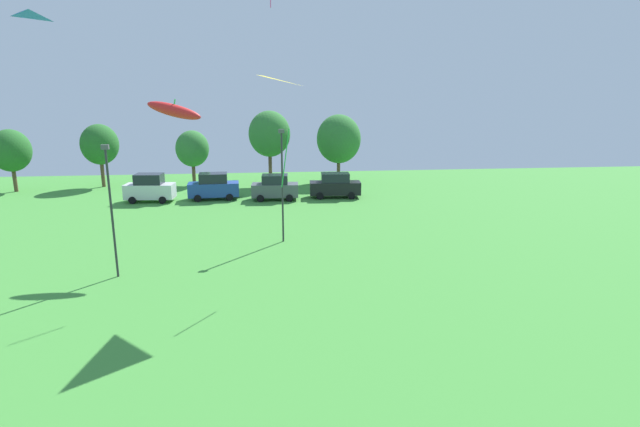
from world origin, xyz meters
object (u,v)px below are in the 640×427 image
(light_post_1, at_px, (111,205))
(treeline_tree_3, at_px, (269,134))
(parked_car_leftmost, at_px, (150,188))
(parked_car_third_from_left, at_px, (275,187))
(parked_car_rightmost_in_row, at_px, (335,185))
(light_post_0, at_px, (282,180))
(parked_car_second_from_left, at_px, (214,187))
(treeline_tree_1, at_px, (100,145))
(treeline_tree_2, at_px, (192,149))
(kite_flying_4, at_px, (304,111))
(treeline_tree_4, at_px, (339,139))
(kite_flying_0, at_px, (174,111))
(treeline_tree_0, at_px, (11,151))
(kite_flying_5, at_px, (56,39))

(light_post_1, distance_m, treeline_tree_3, 26.75)
(parked_car_leftmost, distance_m, parked_car_third_from_left, 10.99)
(parked_car_rightmost_in_row, bearing_deg, parked_car_third_from_left, -171.78)
(parked_car_third_from_left, distance_m, light_post_0, 13.25)
(light_post_0, distance_m, light_post_1, 10.43)
(parked_car_second_from_left, height_order, treeline_tree_1, treeline_tree_1)
(light_post_1, relative_size, treeline_tree_2, 1.23)
(kite_flying_4, distance_m, treeline_tree_4, 29.12)
(parked_car_rightmost_in_row, bearing_deg, parked_car_leftmost, -175.95)
(parked_car_second_from_left, distance_m, treeline_tree_2, 8.41)
(kite_flying_0, distance_m, parked_car_third_from_left, 17.36)
(kite_flying_0, bearing_deg, parked_car_third_from_left, 68.34)
(treeline_tree_3, bearing_deg, parked_car_third_from_left, -87.25)
(kite_flying_0, height_order, treeline_tree_4, kite_flying_0)
(parked_car_second_from_left, relative_size, treeline_tree_1, 0.72)
(parked_car_rightmost_in_row, height_order, treeline_tree_1, treeline_tree_1)
(treeline_tree_2, bearing_deg, parked_car_third_from_left, -45.04)
(treeline_tree_2, xyz_separation_m, treeline_tree_3, (7.92, -1.21, 1.53))
(parked_car_second_from_left, height_order, light_post_1, light_post_1)
(treeline_tree_3, distance_m, treeline_tree_4, 7.41)
(parked_car_third_from_left, xyz_separation_m, treeline_tree_0, (-25.05, 6.47, 2.85))
(parked_car_third_from_left, relative_size, light_post_1, 0.61)
(light_post_1, xyz_separation_m, treeline_tree_4, (15.56, 26.63, 0.73))
(treeline_tree_2, distance_m, treeline_tree_4, 15.22)
(treeline_tree_3, bearing_deg, light_post_0, -88.22)
(parked_car_second_from_left, height_order, treeline_tree_2, treeline_tree_2)
(treeline_tree_0, bearing_deg, treeline_tree_2, 6.14)
(parked_car_rightmost_in_row, distance_m, treeline_tree_0, 31.26)
(treeline_tree_1, height_order, treeline_tree_3, treeline_tree_3)
(parked_car_rightmost_in_row, relative_size, treeline_tree_1, 0.74)
(kite_flying_5, relative_size, parked_car_rightmost_in_row, 0.81)
(parked_car_leftmost, xyz_separation_m, light_post_0, (11.27, -13.26, 2.81))
(parked_car_rightmost_in_row, relative_size, light_post_1, 0.68)
(treeline_tree_0, xyz_separation_m, treeline_tree_4, (31.98, 1.83, 0.63))
(kite_flying_0, xyz_separation_m, light_post_1, (-2.82, -3.71, -4.57))
(treeline_tree_1, bearing_deg, treeline_tree_4, 0.20)
(parked_car_third_from_left, bearing_deg, parked_car_rightmost_in_row, 7.25)
(kite_flying_4, xyz_separation_m, treeline_tree_4, (5.74, 28.27, -4.01))
(kite_flying_0, relative_size, parked_car_third_from_left, 0.79)
(kite_flying_0, relative_size, treeline_tree_4, 0.46)
(kite_flying_4, height_order, light_post_0, kite_flying_4)
(light_post_0, bearing_deg, treeline_tree_1, 129.84)
(kite_flying_0, xyz_separation_m, kite_flying_4, (7.00, -5.34, 0.17))
(kite_flying_0, xyz_separation_m, treeline_tree_4, (12.74, 22.93, -3.85))
(kite_flying_5, bearing_deg, light_post_0, -26.05)
(parked_car_leftmost, xyz_separation_m, treeline_tree_3, (10.65, 6.72, 4.08))
(treeline_tree_0, bearing_deg, light_post_0, -37.43)
(light_post_1, bearing_deg, parked_car_second_from_left, 80.69)
(kite_flying_4, bearing_deg, parked_car_rightmost_in_row, 78.09)
(kite_flying_0, distance_m, kite_flying_4, 8.81)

